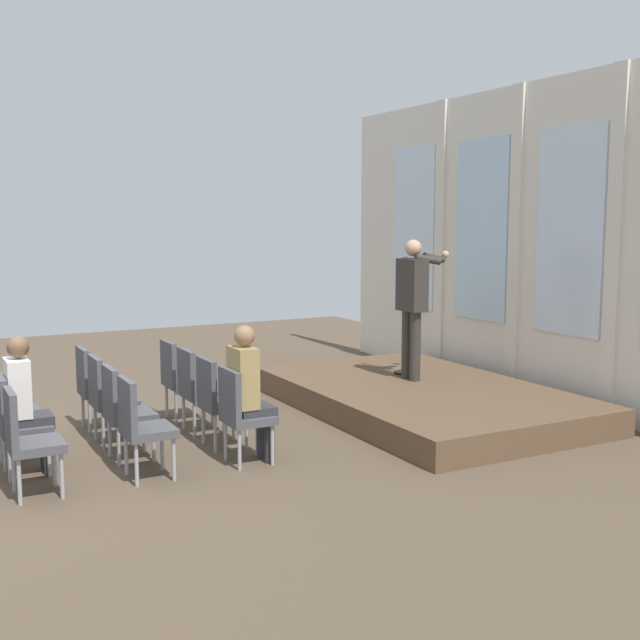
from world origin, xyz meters
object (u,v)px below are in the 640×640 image
Objects in this scene: chair_r0_c2 at (217,397)px; chair_r1_c2 at (122,407)px; speaker at (413,299)px; chair_r2_c0 at (0,392)px; chair_r0_c0 at (178,375)px; chair_r1_c0 at (94,383)px; chair_r0_c1 at (196,385)px; chair_r1_c3 at (140,422)px; audience_r2_c2 at (24,398)px; chair_r2_c3 at (26,436)px; chair_r2_c2 at (16,419)px; chair_r1_c1 at (107,394)px; chair_r0_c3 at (241,410)px; audience_r0_c3 at (248,387)px; mic_stand at (405,349)px; chair_r2_c1 at (7,405)px.

chair_r0_c2 and chair_r1_c2 have the same top height.
speaker is 1.90× the size of chair_r0_c2.
speaker is 1.90× the size of chair_r2_c0.
chair_r2_c0 is (0.00, -1.95, 0.00)m from chair_r0_c0.
chair_r1_c0 is at bearing 90.00° from chair_r2_c0.
chair_r0_c1 is 2.06m from chair_r2_c0.
chair_r1_c3 is 0.72× the size of audience_r2_c2.
chair_r2_c2 is at bearing 180.00° from chair_r2_c3.
chair_r1_c0 is at bearing 180.00° from chair_r1_c1.
chair_r0_c0 is 2.34m from chair_r2_c2.
audience_r2_c2 is (1.28, -0.90, 0.19)m from chair_r1_c0.
chair_r1_c3 is at bearing -90.00° from chair_r0_c3.
chair_r1_c1 is (-0.64, -0.98, 0.00)m from chair_r0_c2.
chair_r0_c2 is at bearing 108.19° from chair_r2_c3.
chair_r1_c1 is at bearing -140.55° from audience_r0_c3.
chair_r0_c1 is at bearing -82.74° from mic_stand.
chair_r1_c2 is at bearing 90.00° from chair_r2_c2.
chair_r2_c2 is at bearing -56.69° from chair_r0_c0.
speaker is at bearing 98.21° from audience_r2_c2.
mic_stand is 4.34m from chair_r1_c3.
mic_stand reaches higher than chair_r1_c0.
chair_r1_c2 and chair_r2_c3 have the same top height.
chair_r0_c2 is (1.28, 0.00, 0.00)m from chair_r0_c0.
chair_r2_c2 is at bearing 0.00° from chair_r2_c0.
chair_r2_c0 is 1.28m from chair_r2_c2.
chair_r0_c1 is 1.95m from chair_r2_c1.
chair_r2_c0 is at bearing -176.33° from audience_r2_c2.
speaker is at bearing 114.65° from chair_r0_c3.
chair_r2_c0 is at bearing -123.31° from chair_r0_c2.
chair_r0_c3 and chair_r1_c0 have the same top height.
chair_r0_c2 and chair_r1_c0 have the same top height.
chair_r0_c2 is 1.95m from chair_r2_c2.
chair_r1_c0 is at bearing 153.11° from chair_r2_c3.
chair_r1_c0 and chair_r1_c3 have the same top height.
chair_r0_c1 is 1.00× the size of chair_r1_c0.
chair_r0_c0 and chair_r1_c1 have the same top height.
mic_stand reaches higher than chair_r2_c0.
chair_r0_c0 is 1.28m from chair_r0_c2.
chair_r1_c1 is (0.64, 0.00, 0.00)m from chair_r1_c0.
audience_r0_c3 reaches higher than chair_r2_c3.
chair_r0_c0 and chair_r2_c1 have the same top height.
chair_r1_c2 is (1.28, -0.98, 0.00)m from chair_r0_c0.
audience_r0_c3 is at bearing 28.74° from chair_r1_c0.
chair_r1_c0 is at bearing 145.14° from audience_r2_c2.
chair_r1_c0 and chair_r2_c1 have the same top height.
chair_r0_c1 is 1.00× the size of chair_r2_c2.
chair_r0_c1 and chair_r1_c1 have the same top height.
mic_stand is at bearing 118.93° from chair_r0_c3.
mic_stand is 1.65× the size of chair_r1_c1.
chair_r1_c1 is at bearing -123.31° from chair_r0_c2.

